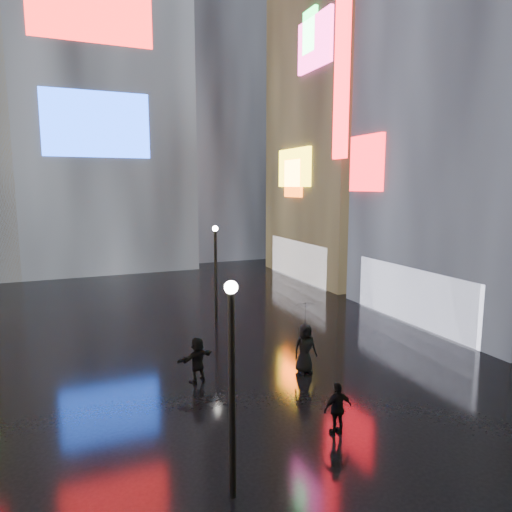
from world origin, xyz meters
TOP-DOWN VIEW (x-y plane):
  - ground at (0.00, 20.00)m, footprint 140.00×140.00m
  - building_right_mid at (15.98, 17.01)m, footprint 10.28×13.70m
  - building_right_far at (15.98, 30.00)m, footprint 10.28×12.00m
  - tower_main at (-3.00, 43.97)m, footprint 16.00×14.20m
  - tower_flank_right at (9.00, 46.00)m, footprint 12.00×12.00m
  - lamp_near at (-2.38, 7.72)m, footprint 0.30×0.30m
  - lamp_far at (1.57, 21.30)m, footprint 0.30×0.30m
  - pedestrian_3 at (1.41, 9.14)m, footprint 0.93×0.39m
  - pedestrian_4 at (2.71, 13.51)m, footprint 0.96×0.64m
  - pedestrian_5 at (-1.41, 14.29)m, footprint 1.65×1.06m
  - umbrella_2 at (2.71, 13.51)m, footprint 1.20×1.21m

SIDE VIEW (x-z plane):
  - ground at x=0.00m, z-range 0.00..0.00m
  - pedestrian_3 at x=1.41m, z-range 0.00..1.58m
  - pedestrian_5 at x=-1.41m, z-range 0.00..1.70m
  - pedestrian_4 at x=2.71m, z-range 0.00..1.93m
  - umbrella_2 at x=2.71m, z-range 1.93..2.83m
  - lamp_near at x=-2.38m, z-range 0.34..5.54m
  - lamp_far at x=1.57m, z-range 0.34..5.54m
  - building_right_far at x=15.98m, z-range -0.02..27.98m
  - building_right_mid at x=15.98m, z-range -0.01..29.99m
  - tower_flank_right at x=9.00m, z-range 0.00..34.00m
  - tower_main at x=-3.00m, z-range 0.01..42.01m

